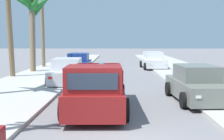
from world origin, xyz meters
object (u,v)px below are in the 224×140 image
(car_left_mid, at_px, (153,61))
(car_left_far, at_px, (68,72))
(car_right_near, at_px, (79,63))
(pickup_truck, at_px, (96,90))
(palm_tree_left_mid, at_px, (32,9))
(car_left_near, at_px, (197,85))

(car_left_mid, distance_m, car_left_far, 11.30)
(car_right_near, distance_m, car_left_far, 6.53)
(pickup_truck, distance_m, palm_tree_left_mid, 14.63)
(car_left_near, relative_size, palm_tree_left_mid, 0.69)
(pickup_truck, xyz_separation_m, palm_tree_left_mid, (-5.89, 12.70, 4.25))
(car_left_far, bearing_deg, palm_tree_left_mid, 121.45)
(car_left_mid, bearing_deg, pickup_truck, -104.12)
(palm_tree_left_mid, bearing_deg, car_left_far, -58.55)
(car_left_far, distance_m, palm_tree_left_mid, 8.38)
(pickup_truck, distance_m, car_left_mid, 16.53)
(car_left_near, height_order, car_left_far, same)
(car_right_near, distance_m, palm_tree_left_mid, 5.61)
(car_left_mid, height_order, palm_tree_left_mid, palm_tree_left_mid)
(pickup_truck, xyz_separation_m, car_right_near, (-2.34, 13.10, -0.07))
(car_left_mid, bearing_deg, car_left_near, -89.57)
(car_right_near, height_order, palm_tree_left_mid, palm_tree_left_mid)
(pickup_truck, height_order, car_right_near, pickup_truck)
(pickup_truck, bearing_deg, palm_tree_left_mid, 114.89)
(car_left_near, height_order, palm_tree_left_mid, palm_tree_left_mid)
(pickup_truck, relative_size, car_left_mid, 1.21)
(car_left_mid, bearing_deg, car_right_near, -155.29)
(pickup_truck, relative_size, car_left_far, 1.22)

